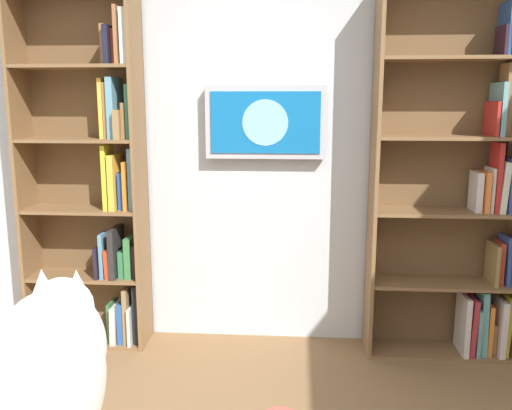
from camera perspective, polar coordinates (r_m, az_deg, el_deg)
The scene contains 5 objects.
wall_back at distance 3.41m, azimuth 0.67°, elevation 7.69°, with size 4.52×0.06×2.70m, color silver.
bookshelf_left at distance 3.42m, azimuth 21.26°, elevation 1.65°, with size 0.88×0.28×2.23m.
bookshelf_right at distance 3.49m, azimuth -16.37°, elevation 2.23°, with size 0.75×0.28×2.19m.
wall_mounted_tv at distance 3.32m, azimuth 1.02°, elevation 8.74°, with size 0.74×0.07×0.44m.
cat at distance 1.28m, azimuth -22.34°, elevation -16.92°, with size 0.28×0.66×0.41m.
Camera 1 is at (-0.22, 1.17, 1.54)m, focal length 37.77 mm.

